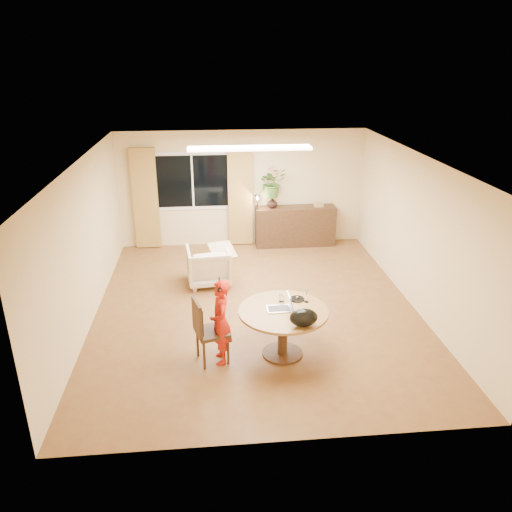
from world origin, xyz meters
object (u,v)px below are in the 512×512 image
Objects in this scene: child at (221,322)px; sideboard at (295,226)px; armchair at (208,265)px; dining_table at (283,320)px; dining_chair at (212,330)px.

child is 4.92m from sideboard.
child is 2.67m from armchair.
child is 1.57× the size of armchair.
child reaches higher than dining_table.
child reaches higher than dining_chair.
dining_table is at bearing 106.12° from armchair.
sideboard reaches higher than dining_table.
child is at bearing -175.11° from dining_table.
dining_chair reaches higher than armchair.
dining_chair is at bearing -113.46° from sideboard.
dining_chair is 0.78× the size of child.
sideboard is (1.84, 4.56, -0.18)m from child.
sideboard is at bearing 50.75° from dining_chair.
sideboard is at bearing -142.63° from armchair.
armchair is at bearing 179.10° from child.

